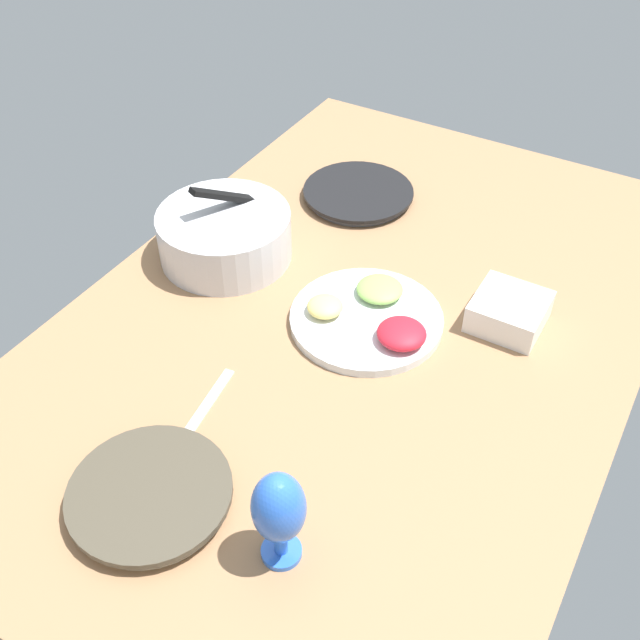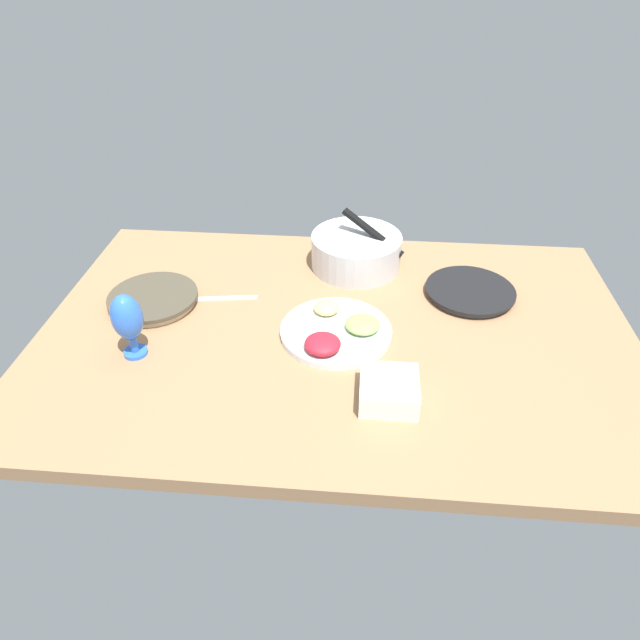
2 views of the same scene
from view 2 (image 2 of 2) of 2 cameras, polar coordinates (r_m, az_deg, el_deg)
ground_plane at (r=151.33cm, az=1.67°, el=-1.59°), size 160.00×104.00×4.00cm
dinner_plate_left at (r=165.95cm, az=-16.75°, el=2.05°), size 25.43×25.43×3.11cm
dinner_plate_right at (r=168.76cm, az=15.15°, el=2.82°), size 26.08×26.08×2.30cm
mixing_bowl at (r=175.25cm, az=3.75°, el=7.19°), size 28.86×28.09×17.76cm
fruit_platter at (r=147.06cm, az=1.70°, el=-1.10°), size 29.73×29.73×5.21cm
hurricane_glass_blue at (r=143.44cm, az=-19.18°, el=0.05°), size 7.70×7.70×17.82cm
square_bowl_white at (r=128.51cm, az=7.09°, el=-7.08°), size 13.36×13.36×5.98cm
fork_by_left_plate at (r=164.18cm, az=-9.61°, el=2.26°), size 18.07×4.36×0.60cm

